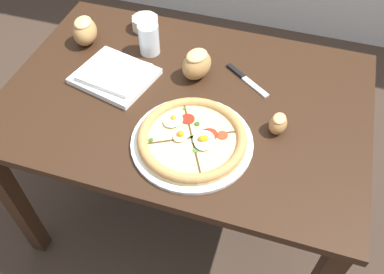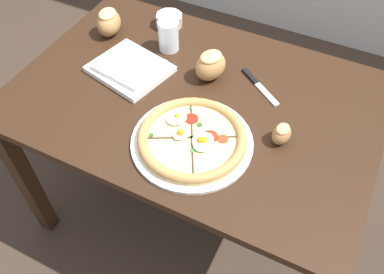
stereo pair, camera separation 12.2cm
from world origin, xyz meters
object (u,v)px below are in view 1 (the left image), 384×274
Objects in this scene: pizza at (192,139)px; bread_piece_mid at (85,31)px; ramekin_bowl at (145,23)px; bread_piece_near at (278,123)px; knife_main at (246,80)px; water_glass at (149,40)px; napkin_folded at (115,75)px; bread_piece_far at (197,64)px; dining_table at (185,118)px.

bread_piece_mid reaches higher than pizza.
bread_piece_near is (0.59, -0.38, 0.01)m from ramekin_bowl.
knife_main is (0.45, -0.18, -0.02)m from ramekin_bowl.
ramekin_bowl is 0.15m from water_glass.
bread_piece_mid is 0.74× the size of knife_main.
bread_piece_near is at bearing -7.03° from napkin_folded.
bread_piece_near is 0.58m from water_glass.
knife_main is at bearing -7.38° from water_glass.
ramekin_bowl is 0.48m from knife_main.
bread_piece_far is at bearing -134.76° from knife_main.
pizza is 0.47m from water_glass.
water_glass reaches higher than bread_piece_far.
pizza is at bearing -33.74° from bread_piece_mid.
ramekin_bowl is (-0.27, 0.32, 0.13)m from dining_table.
bread_piece_mid is at bearing -175.45° from water_glass.
napkin_folded is 2.31× the size of bread_piece_mid.
bread_piece_far is at bearing 19.84° from napkin_folded.
bread_piece_far is at bearing 151.65° from bread_piece_near.
bread_piece_near is at bearing -10.57° from dining_table.
dining_table is at bearing -106.98° from knife_main.
bread_piece_far is (0.01, 0.11, 0.16)m from dining_table.
napkin_folded is 2.59× the size of water_glass.
bread_piece_mid is 0.46m from bread_piece_far.
dining_table is 0.36m from bread_piece_near.
ramekin_bowl is 0.35m from bread_piece_far.
pizza is at bearing -55.19° from ramekin_bowl.
bread_piece_mid is (-0.53, 0.36, 0.03)m from pizza.
water_glass is at bearing -151.85° from knife_main.
napkin_folded reaches higher than knife_main.
bread_piece_near reaches higher than ramekin_bowl.
napkin_folded is at bearing -109.77° from water_glass.
water_glass is (-0.52, 0.25, 0.02)m from bread_piece_near.
water_glass is at bearing 154.52° from bread_piece_near.
knife_main is (0.18, 0.14, 0.11)m from dining_table.
ramekin_bowl reaches higher than knife_main.
bread_piece_near is at bearing -32.73° from ramekin_bowl.
napkin_folded is 0.29m from bread_piece_far.
napkin_folded is at bearing -39.77° from bread_piece_mid.
bread_piece_near is at bearing 28.45° from pizza.
napkin_folded reaches higher than dining_table.
dining_table is at bearing -43.45° from water_glass.
ramekin_bowl is at bearing 130.04° from dining_table.
pizza is 0.31m from bread_piece_far.
bread_piece_near is (0.24, 0.13, 0.01)m from pizza.
napkin_folded is at bearing -160.16° from bread_piece_far.
knife_main is (0.10, 0.33, -0.02)m from pizza.
pizza is at bearing -53.05° from water_glass.
water_glass is (0.06, 0.18, 0.03)m from napkin_folded.
bread_piece_near is 0.25m from knife_main.
dining_table is 0.20m from bread_piece_far.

